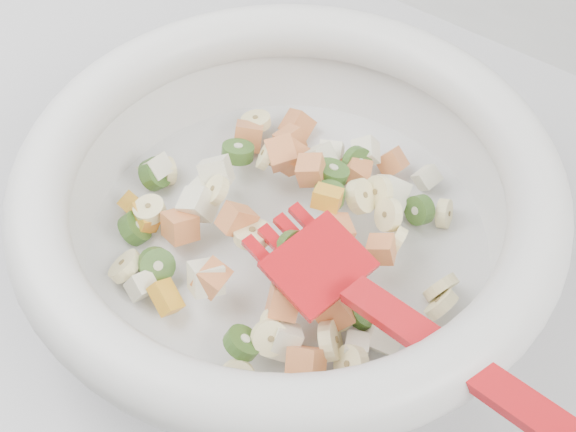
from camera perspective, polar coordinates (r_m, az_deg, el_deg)
The scene contains 2 objects.
counter at distance 1.10m, azimuth -5.89°, elevation -10.49°, with size 2.00×0.60×0.90m, color #9D9DA2.
mixing_bowl at distance 0.58m, azimuth 0.01°, elevation 0.71°, with size 0.48×0.39×0.12m.
Camera 1 is at (0.41, 1.09, 1.40)m, focal length 50.00 mm.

